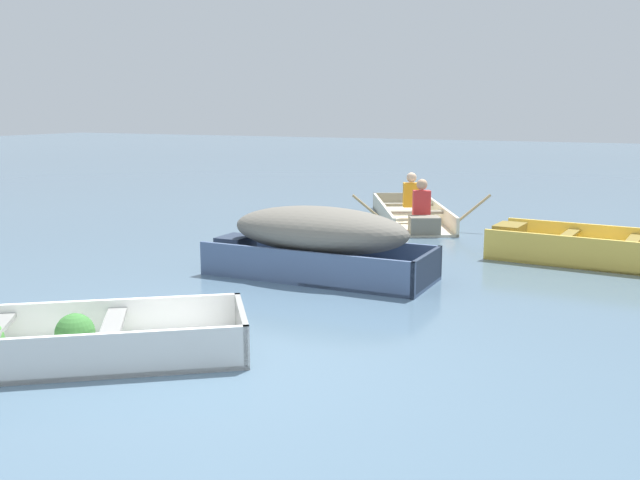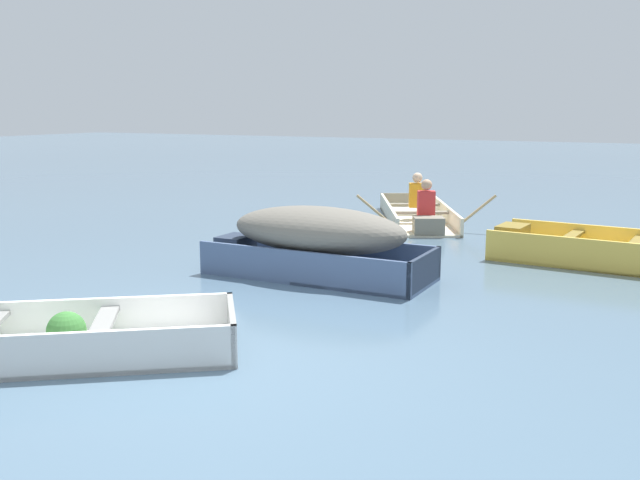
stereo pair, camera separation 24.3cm
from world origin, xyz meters
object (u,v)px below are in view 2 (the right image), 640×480
at_px(skiff_yellow_near_moored, 589,251).
at_px(skiff_slate_blue_mid_moored, 316,237).
at_px(dinghy_white_foreground, 26,342).
at_px(rowboat_cream_with_crew, 418,214).

bearing_deg(skiff_yellow_near_moored, skiff_slate_blue_mid_moored, -140.26).
height_order(dinghy_white_foreground, skiff_yellow_near_moored, skiff_yellow_near_moored).
xyz_separation_m(skiff_yellow_near_moored, rowboat_cream_with_crew, (-3.14, 2.10, 0.02)).
xyz_separation_m(skiff_yellow_near_moored, skiff_slate_blue_mid_moored, (-2.88, -2.39, 0.35)).
height_order(skiff_yellow_near_moored, skiff_slate_blue_mid_moored, skiff_slate_blue_mid_moored).
relative_size(skiff_slate_blue_mid_moored, rowboat_cream_with_crew, 0.78).
distance_m(skiff_yellow_near_moored, skiff_slate_blue_mid_moored, 3.76).
bearing_deg(dinghy_white_foreground, skiff_slate_blue_mid_moored, 77.72).
distance_m(skiff_slate_blue_mid_moored, rowboat_cream_with_crew, 4.51).
distance_m(dinghy_white_foreground, rowboat_cream_with_crew, 8.16).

